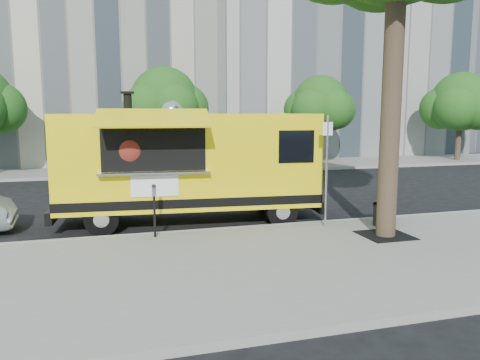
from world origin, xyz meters
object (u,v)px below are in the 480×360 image
(sign_post, at_px, (327,165))
(parking_meter, at_px, (154,204))
(far_tree_b, at_px, (164,101))
(far_tree_d, at_px, (461,102))
(trash_bin_left, at_px, (382,214))
(far_tree_c, at_px, (320,104))
(trash_bin_right, at_px, (386,210))
(food_truck, at_px, (188,163))

(sign_post, distance_m, parking_meter, 4.64)
(parking_meter, bearing_deg, far_tree_b, 81.90)
(parking_meter, bearing_deg, far_tree_d, 33.60)
(trash_bin_left, bearing_deg, sign_post, 169.95)
(far_tree_c, bearing_deg, far_tree_b, 178.09)
(far_tree_d, bearing_deg, far_tree_b, 179.70)
(sign_post, xyz_separation_m, trash_bin_right, (1.95, 0.11, -1.36))
(far_tree_b, xyz_separation_m, sign_post, (2.55, -14.25, -1.98))
(far_tree_b, relative_size, food_truck, 0.71)
(far_tree_b, bearing_deg, parking_meter, -98.10)
(far_tree_d, xyz_separation_m, sign_post, (-16.45, -14.15, -2.04))
(far_tree_b, relative_size, far_tree_d, 0.97)
(trash_bin_left, distance_m, trash_bin_right, 0.55)
(far_tree_c, distance_m, sign_post, 15.48)
(sign_post, bearing_deg, far_tree_b, 100.15)
(trash_bin_right, bearing_deg, food_truck, 159.30)
(food_truck, relative_size, trash_bin_left, 12.72)
(trash_bin_left, bearing_deg, far_tree_c, 71.04)
(far_tree_c, relative_size, far_tree_d, 0.92)
(sign_post, xyz_separation_m, food_truck, (-3.37, 2.12, -0.07))
(far_tree_d, xyz_separation_m, parking_meter, (-21.00, -13.95, -2.91))
(far_tree_b, distance_m, sign_post, 14.61)
(far_tree_c, relative_size, food_truck, 0.67)
(trash_bin_left, height_order, trash_bin_right, trash_bin_right)
(far_tree_b, distance_m, parking_meter, 14.48)
(far_tree_d, bearing_deg, far_tree_c, -178.85)
(food_truck, xyz_separation_m, trash_bin_right, (5.32, -2.01, -1.29))
(far_tree_c, relative_size, parking_meter, 3.90)
(sign_post, bearing_deg, far_tree_c, 65.19)
(parking_meter, distance_m, trash_bin_right, 6.52)
(far_tree_c, xyz_separation_m, parking_meter, (-11.00, -13.75, -2.74))
(sign_post, relative_size, food_truck, 0.39)
(far_tree_d, bearing_deg, sign_post, -139.30)
(far_tree_c, distance_m, parking_meter, 17.82)
(far_tree_b, distance_m, trash_bin_right, 15.21)
(far_tree_d, distance_m, trash_bin_right, 20.47)
(parking_meter, xyz_separation_m, trash_bin_left, (6.11, -0.48, -0.50))
(far_tree_c, distance_m, food_truck, 15.50)
(far_tree_b, xyz_separation_m, far_tree_d, (19.00, -0.10, 0.06))
(parking_meter, bearing_deg, far_tree_c, 51.34)
(trash_bin_left, bearing_deg, far_tree_b, 105.81)
(far_tree_b, height_order, parking_meter, far_tree_b)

